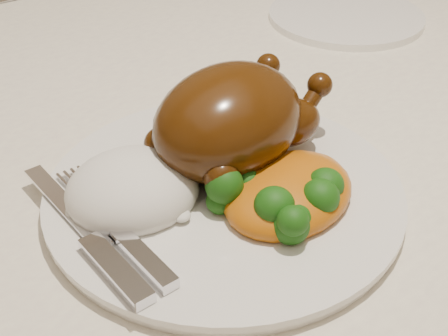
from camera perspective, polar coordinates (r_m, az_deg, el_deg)
dining_table at (r=0.65m, az=1.64°, el=-5.93°), size 1.60×0.90×0.76m
tablecloth at (r=0.61m, az=1.75°, el=-0.75°), size 1.73×1.03×0.18m
dinner_plate at (r=0.53m, az=-0.00°, el=-2.33°), size 0.32×0.32×0.01m
side_plate at (r=0.89m, az=11.09°, el=13.47°), size 0.25×0.25×0.01m
roast_chicken at (r=0.53m, az=0.75°, el=4.49°), size 0.19×0.14×0.09m
rice_mound at (r=0.51m, az=-8.33°, el=-2.01°), size 0.12×0.11×0.06m
mac_and_cheese at (r=0.50m, az=5.91°, el=-2.34°), size 0.14×0.12×0.05m
cutlery at (r=0.47m, az=-10.45°, el=-6.54°), size 0.04×0.19×0.01m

